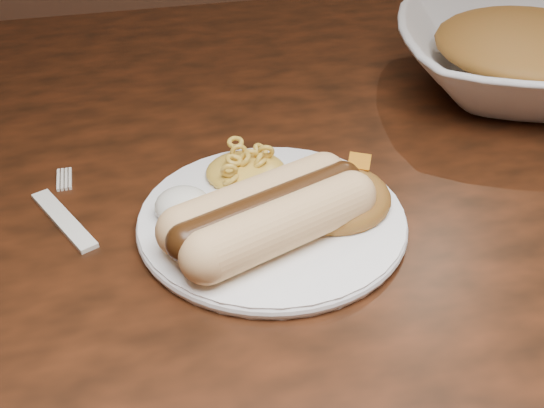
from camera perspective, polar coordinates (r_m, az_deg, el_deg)
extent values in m
cube|color=#481E0D|center=(0.65, -0.65, 3.95)|extent=(1.60, 0.90, 0.04)
cylinder|color=white|center=(0.53, 0.00, -1.40)|extent=(0.23, 0.23, 0.01)
cylinder|color=#FFC57B|center=(0.48, 0.30, -1.89)|extent=(0.14, 0.08, 0.04)
cylinder|color=#FFC57B|center=(0.50, -0.64, 0.25)|extent=(0.14, 0.08, 0.04)
cylinder|color=#3B200E|center=(0.49, -0.18, -0.41)|extent=(0.15, 0.08, 0.03)
ellipsoid|color=#F7D84D|center=(0.56, -2.39, 3.80)|extent=(0.09, 0.08, 0.03)
ellipsoid|color=white|center=(0.52, -8.06, 0.36)|extent=(0.05, 0.05, 0.03)
ellipsoid|color=#CE4D1C|center=(0.53, 5.46, 1.12)|extent=(0.10, 0.09, 0.04)
cube|color=white|center=(0.56, -18.19, -1.34)|extent=(0.07, 0.13, 0.00)
imported|color=silver|center=(0.80, 21.95, 11.91)|extent=(0.38, 0.38, 0.07)
ellipsoid|color=#CE4D1C|center=(0.79, 22.16, 12.79)|extent=(0.22, 0.22, 0.05)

